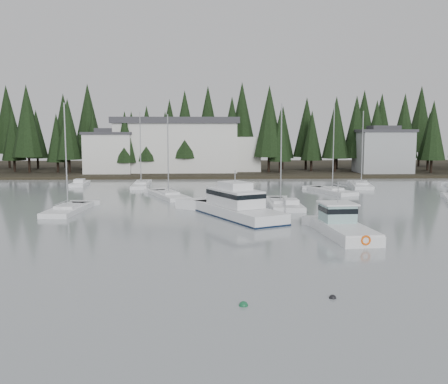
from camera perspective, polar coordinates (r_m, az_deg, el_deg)
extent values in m
plane|color=gray|center=(21.44, -4.19, -16.05)|extent=(260.00, 260.00, 0.00)
cube|color=black|center=(117.05, -2.55, 2.68)|extent=(240.00, 54.00, 1.00)
cube|color=silver|center=(100.59, -12.96, 4.28)|extent=(9.00, 7.00, 7.50)
cube|color=#38383D|center=(100.51, -13.02, 6.55)|extent=(9.54, 7.42, 0.50)
cube|color=#38383D|center=(100.51, -13.03, 6.90)|extent=(4.95, 3.85, 0.80)
cube|color=#999EA0|center=(103.98, 17.68, 4.34)|extent=(10.00, 8.00, 8.00)
cube|color=#38383D|center=(103.91, 17.77, 6.68)|extent=(10.60, 8.48, 0.50)
cube|color=#38383D|center=(103.92, 17.78, 7.01)|extent=(5.50, 4.40, 0.80)
cube|color=silver|center=(101.95, -5.44, 5.15)|extent=(24.00, 10.00, 10.00)
cube|color=#38383D|center=(101.94, -5.47, 8.13)|extent=(25.00, 11.00, 1.20)
cube|color=silver|center=(104.03, 1.26, 4.38)|extent=(10.00, 8.00, 7.00)
cube|color=white|center=(49.45, 1.61, -2.71)|extent=(8.92, 12.83, 1.80)
cube|color=#0D1A31|center=(49.48, 1.61, -2.87)|extent=(8.98, 12.90, 0.25)
cube|color=white|center=(49.73, 1.26, -0.62)|extent=(5.67, 7.18, 1.64)
cube|color=black|center=(49.68, 1.26, -0.17)|extent=(5.77, 7.27, 0.45)
cube|color=white|center=(49.59, 1.26, 0.74)|extent=(3.49, 3.91, 0.73)
cylinder|color=#A5A8AD|center=(49.50, 1.27, 1.77)|extent=(0.10, 0.10, 1.24)
cube|color=white|center=(41.63, 13.59, -4.79)|extent=(3.72, 8.93, 1.42)
cube|color=white|center=(41.48, 13.61, -3.75)|extent=(3.65, 8.75, 0.13)
cube|color=#89B3B1|center=(42.97, 12.84, -2.34)|extent=(2.70, 2.80, 1.52)
cube|color=white|center=(42.85, 12.87, -1.26)|extent=(3.03, 3.17, 0.13)
cube|color=black|center=(42.92, 12.85, -1.94)|extent=(2.76, 2.85, 0.44)
cylinder|color=#A5A8AD|center=(42.73, 12.90, -0.03)|extent=(0.08, 0.08, 1.74)
torus|color=#F2590C|center=(37.56, 15.91, -5.34)|extent=(0.77, 0.21, 0.76)
cube|color=white|center=(79.16, -9.44, 0.63)|extent=(2.81, 10.01, 1.05)
cube|color=white|center=(79.09, -9.45, 1.09)|extent=(1.83, 3.44, 0.30)
cylinder|color=#A5A8AD|center=(78.75, -9.53, 4.98)|extent=(0.14, 0.14, 10.98)
cube|color=white|center=(71.35, 12.27, -0.10)|extent=(5.33, 9.16, 1.05)
cube|color=white|center=(71.28, 12.28, 0.41)|extent=(2.78, 3.42, 0.30)
cylinder|color=#A5A8AD|center=(70.89, 12.40, 5.08)|extent=(0.14, 0.14, 11.83)
cube|color=white|center=(55.34, -17.40, -2.21)|extent=(3.60, 9.01, 1.05)
cube|color=white|center=(55.25, -17.42, -1.55)|extent=(2.26, 3.15, 0.30)
cylinder|color=#A5A8AD|center=(54.76, -17.62, 3.98)|extent=(0.14, 0.14, 10.91)
cube|color=white|center=(57.33, 6.46, -1.64)|extent=(2.88, 9.10, 1.05)
cube|color=white|center=(57.24, 6.47, -1.00)|extent=(1.94, 3.11, 0.30)
cylinder|color=#A5A8AD|center=(56.77, 6.54, 4.42)|extent=(0.14, 0.14, 11.07)
cube|color=white|center=(80.32, 15.39, 0.56)|extent=(4.44, 9.49, 1.05)
cube|color=white|center=(80.25, 15.41, 1.02)|extent=(2.48, 3.41, 0.30)
cylinder|color=#A5A8AD|center=(79.92, 15.53, 4.91)|extent=(0.14, 0.14, 11.14)
cube|color=white|center=(65.36, -6.35, -0.61)|extent=(6.22, 10.27, 1.05)
cube|color=white|center=(65.28, -6.35, -0.04)|extent=(3.04, 3.86, 0.30)
cylinder|color=#A5A8AD|center=(64.88, -6.41, 4.32)|extent=(0.14, 0.14, 10.18)
cube|color=white|center=(55.95, 7.67, -1.79)|extent=(2.30, 6.66, 0.90)
cube|color=white|center=(55.85, 7.69, -1.08)|extent=(1.53, 2.14, 0.55)
cube|color=white|center=(82.67, -16.18, 0.76)|extent=(2.47, 6.09, 0.90)
cube|color=white|center=(82.61, -16.20, 1.24)|extent=(1.58, 1.98, 0.55)
sphere|color=#145933|center=(24.73, 2.24, -12.86)|extent=(0.45, 0.45, 0.45)
sphere|color=black|center=(26.34, 12.31, -11.78)|extent=(0.37, 0.37, 0.37)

